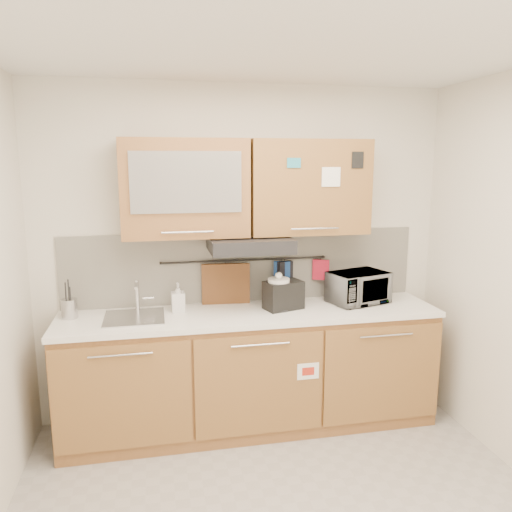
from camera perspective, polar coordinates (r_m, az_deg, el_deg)
name	(u,v)px	position (r m, az deg, el deg)	size (l,w,h in m)	color
ceiling	(301,31)	(2.48, 5.14, 24.20)	(3.20, 3.20, 0.00)	white
wall_back	(244,254)	(3.94, -1.40, 0.24)	(3.20, 3.20, 0.00)	silver
base_cabinet	(251,376)	(3.92, -0.53, -13.54)	(2.80, 0.64, 0.88)	#A16539
countertop	(251,314)	(3.74, -0.53, -6.65)	(2.82, 0.62, 0.04)	white
backsplash	(244,267)	(3.95, -1.36, -1.22)	(2.80, 0.02, 0.56)	silver
upper_cabinets	(247,188)	(3.71, -1.03, 7.83)	(1.82, 0.37, 0.70)	#A16539
range_hood	(250,244)	(3.68, -0.72, 1.38)	(0.60, 0.46, 0.10)	black
sink	(135,317)	(3.70, -13.71, -6.80)	(0.42, 0.40, 0.26)	silver
utensil_rail	(245,260)	(3.90, -1.27, -0.47)	(0.02, 0.02, 1.30)	black
utensil_crock	(69,308)	(3.81, -20.55, -5.61)	(0.13, 0.13, 0.28)	#AEAEB2
kettle	(279,295)	(3.76, 2.61, -4.42)	(0.21, 0.19, 0.29)	white
toaster	(283,295)	(3.78, 3.15, -4.45)	(0.32, 0.24, 0.21)	black
microwave	(358,288)	(4.02, 11.59, -3.55)	(0.44, 0.30, 0.25)	#999999
soap_bottle	(178,297)	(3.76, -8.90, -4.69)	(0.10, 0.10, 0.22)	#999999
cutting_board	(226,293)	(3.92, -3.46, -4.20)	(0.37, 0.03, 0.46)	brown
oven_mitt	(282,275)	(3.98, 2.97, -2.14)	(0.13, 0.03, 0.21)	navy
dark_pouch	(285,274)	(3.98, 3.34, -2.07)	(0.13, 0.04, 0.21)	black
pot_holder	(321,270)	(4.06, 7.41, -1.58)	(0.13, 0.02, 0.16)	#AA162E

